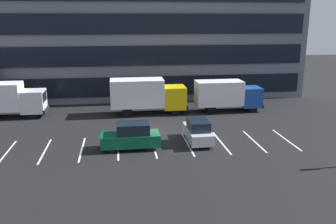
{
  "coord_description": "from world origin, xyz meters",
  "views": [
    {
      "loc": [
        -2.53,
        -31.29,
        10.03
      ],
      "look_at": [
        1.87,
        0.87,
        1.4
      ],
      "focal_mm": 38.59,
      "sensor_mm": 36.0,
      "label": 1
    }
  ],
  "objects": [
    {
      "name": "ground_plane",
      "position": [
        0.0,
        0.0,
        0.0
      ],
      "size": [
        120.0,
        120.0,
        0.0
      ],
      "primitive_type": "plane",
      "color": "black"
    },
    {
      "name": "suv_forest",
      "position": [
        -1.77,
        -4.53,
        1.0
      ],
      "size": [
        4.57,
        1.94,
        2.07
      ],
      "color": "#0C5933",
      "rests_on": "ground_plane"
    },
    {
      "name": "office_building",
      "position": [
        0.0,
        17.95,
        7.2
      ],
      "size": [
        41.05,
        14.07,
        14.4
      ],
      "color": "slate",
      "rests_on": "ground_plane"
    },
    {
      "name": "lot_markings",
      "position": [
        0.0,
        -4.22,
        0.0
      ],
      "size": [
        22.54,
        5.4,
        0.01
      ],
      "color": "silver",
      "rests_on": "ground_plane"
    },
    {
      "name": "suv_silver",
      "position": [
        3.7,
        -3.75,
        0.92
      ],
      "size": [
        1.79,
        4.23,
        1.91
      ],
      "color": "silver",
      "rests_on": "ground_plane"
    },
    {
      "name": "box_truck_white",
      "position": [
        -14.1,
        6.2,
        2.01
      ],
      "size": [
        7.69,
        2.54,
        3.56
      ],
      "color": "white",
      "rests_on": "ground_plane"
    },
    {
      "name": "box_truck_yellow",
      "position": [
        0.28,
        5.79,
        2.09
      ],
      "size": [
        8.0,
        2.65,
        3.71
      ],
      "color": "yellow",
      "rests_on": "ground_plane"
    },
    {
      "name": "box_truck_blue",
      "position": [
        8.95,
        5.62,
        1.89
      ],
      "size": [
        7.23,
        2.39,
        3.35
      ],
      "color": "#194799",
      "rests_on": "ground_plane"
    }
  ]
}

